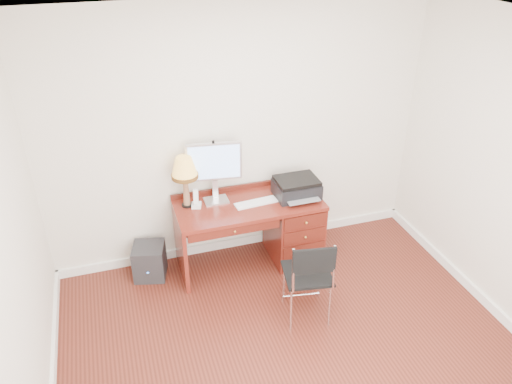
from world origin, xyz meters
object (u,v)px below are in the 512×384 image
object	(u,v)px
leg_lamp	(185,171)
chair	(311,272)
desk	(278,225)
printer	(297,187)
monitor	(214,165)
equipment_box	(150,261)
phone	(196,202)

from	to	relation	value
leg_lamp	chair	size ratio (longest dim) A/B	0.61
desk	printer	xyz separation A→B (m)	(0.19, -0.01, 0.43)
leg_lamp	desk	bearing A→B (deg)	-8.34
chair	monitor	bearing A→B (deg)	126.88
printer	chair	bearing A→B (deg)	-103.94
desk	monitor	xyz separation A→B (m)	(-0.63, 0.17, 0.74)
printer	desk	bearing A→B (deg)	177.18
printer	equipment_box	size ratio (longest dim) A/B	1.22
monitor	equipment_box	distance (m)	1.22
desk	equipment_box	distance (m)	1.40
equipment_box	phone	bearing A→B (deg)	12.86
desk	printer	size ratio (longest dim) A/B	3.35
chair	equipment_box	world-z (taller)	chair
desk	chair	size ratio (longest dim) A/B	1.68
printer	phone	bearing A→B (deg)	174.80
chair	leg_lamp	bearing A→B (deg)	138.27
printer	leg_lamp	bearing A→B (deg)	172.48
printer	phone	xyz separation A→B (m)	(-1.04, 0.09, -0.04)
desk	printer	bearing A→B (deg)	-2.66
phone	monitor	bearing A→B (deg)	37.33
phone	equipment_box	size ratio (longest dim) A/B	0.54
desk	monitor	world-z (taller)	monitor
monitor	leg_lamp	distance (m)	0.30
phone	equipment_box	distance (m)	0.82
phone	chair	xyz separation A→B (m)	(0.80, -1.07, -0.27)
chair	equipment_box	xyz separation A→B (m)	(-1.33, 1.08, -0.36)
monitor	printer	size ratio (longest dim) A/B	1.42
phone	chair	world-z (taller)	phone
desk	phone	distance (m)	0.94
chair	phone	bearing A→B (deg)	136.87
leg_lamp	monitor	bearing A→B (deg)	5.93
monitor	phone	distance (m)	0.41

